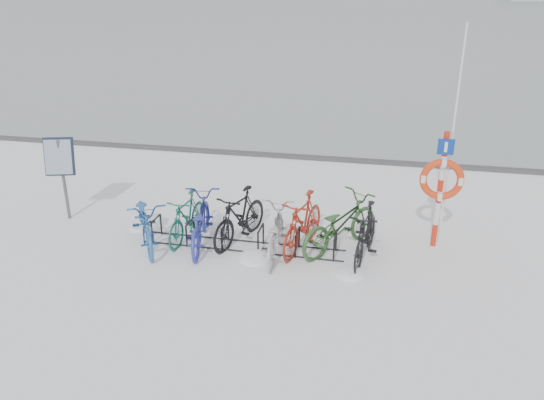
% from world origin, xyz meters
% --- Properties ---
extents(ground, '(900.00, 900.00, 0.00)m').
position_xyz_m(ground, '(0.00, 0.00, 0.00)').
color(ground, white).
rests_on(ground, ground).
extents(ice_sheet, '(400.00, 298.00, 0.02)m').
position_xyz_m(ice_sheet, '(0.00, 155.00, 0.01)').
color(ice_sheet, '#919CA4').
rests_on(ice_sheet, ground).
extents(quay_edge, '(400.00, 0.25, 0.10)m').
position_xyz_m(quay_edge, '(0.00, 5.90, 0.05)').
color(quay_edge, '#3F3F42').
rests_on(quay_edge, ground).
extents(bike_rack, '(4.00, 0.48, 0.46)m').
position_xyz_m(bike_rack, '(0.00, 0.00, 0.18)').
color(bike_rack, black).
rests_on(bike_rack, ground).
extents(info_board, '(0.65, 0.39, 1.83)m').
position_xyz_m(info_board, '(-4.11, 0.51, 1.32)').
color(info_board, '#595B5E').
rests_on(info_board, ground).
extents(lifebuoy_station, '(0.81, 0.23, 4.19)m').
position_xyz_m(lifebuoy_station, '(3.66, 0.79, 1.41)').
color(lifebuoy_station, red).
rests_on(lifebuoy_station, ground).
extents(bike_0, '(1.64, 2.10, 1.06)m').
position_xyz_m(bike_0, '(-1.89, -0.26, 0.53)').
color(bike_0, '#265A9E').
rests_on(bike_0, ground).
extents(bike_1, '(0.61, 1.68, 0.99)m').
position_xyz_m(bike_1, '(-1.19, 0.15, 0.49)').
color(bike_1, '#146654').
rests_on(bike_1, ground).
extents(bike_2, '(1.05, 2.08, 1.04)m').
position_xyz_m(bike_2, '(-0.85, -0.06, 0.52)').
color(bike_2, '#2D34A0').
rests_on(bike_2, ground).
extents(bike_3, '(1.05, 1.90, 1.10)m').
position_xyz_m(bike_3, '(-0.13, 0.27, 0.55)').
color(bike_3, black).
rests_on(bike_3, ground).
extents(bike_4, '(0.77, 1.88, 0.96)m').
position_xyz_m(bike_4, '(0.67, -0.18, 0.48)').
color(bike_4, '#AAACB2').
rests_on(bike_4, ground).
extents(bike_5, '(0.95, 1.94, 1.12)m').
position_xyz_m(bike_5, '(1.15, 0.22, 0.56)').
color(bike_5, '#A02616').
rests_on(bike_5, ground).
extents(bike_6, '(1.79, 2.13, 1.10)m').
position_xyz_m(bike_6, '(1.85, 0.36, 0.55)').
color(bike_6, '#2C5628').
rests_on(bike_6, ground).
extents(bike_7, '(0.78, 1.84, 1.07)m').
position_xyz_m(bike_7, '(2.35, 0.04, 0.53)').
color(bike_7, black).
rests_on(bike_7, ground).
extents(snow_drifts, '(4.98, 1.65, 0.24)m').
position_xyz_m(snow_drifts, '(0.37, -0.20, 0.00)').
color(snow_drifts, white).
rests_on(snow_drifts, ground).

